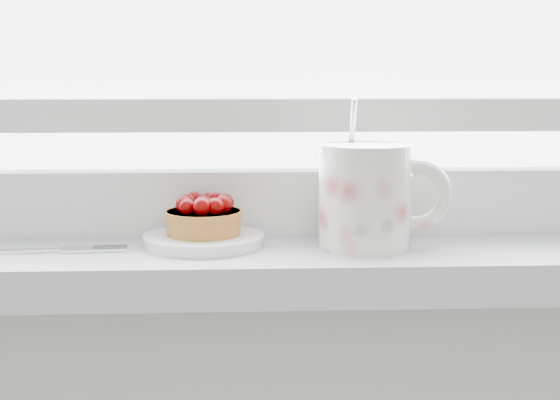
{
  "coord_description": "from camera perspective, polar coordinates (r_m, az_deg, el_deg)",
  "views": [
    {
      "loc": [
        0.01,
        1.12,
        1.11
      ],
      "look_at": [
        0.04,
        1.88,
        0.99
      ],
      "focal_mm": 50.0,
      "sensor_mm": 36.0,
      "label": 1
    }
  ],
  "objects": [
    {
      "name": "fork",
      "position": [
        0.81,
        -18.24,
        -3.56
      ],
      "size": [
        0.2,
        0.04,
        0.0
      ],
      "color": "silver",
      "rests_on": "windowsill"
    },
    {
      "name": "floral_mug",
      "position": [
        0.78,
        6.51,
        0.42
      ],
      "size": [
        0.14,
        0.1,
        0.15
      ],
      "color": "silver",
      "rests_on": "windowsill"
    },
    {
      "name": "raspberry_tart",
      "position": [
        0.8,
        -5.58,
        -1.18
      ],
      "size": [
        0.08,
        0.08,
        0.04
      ],
      "color": "#985B21",
      "rests_on": "saucer"
    },
    {
      "name": "saucer",
      "position": [
        0.8,
        -5.58,
        -2.93
      ],
      "size": [
        0.12,
        0.12,
        0.01
      ],
      "primitive_type": "cylinder",
      "color": "white",
      "rests_on": "windowsill"
    }
  ]
}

